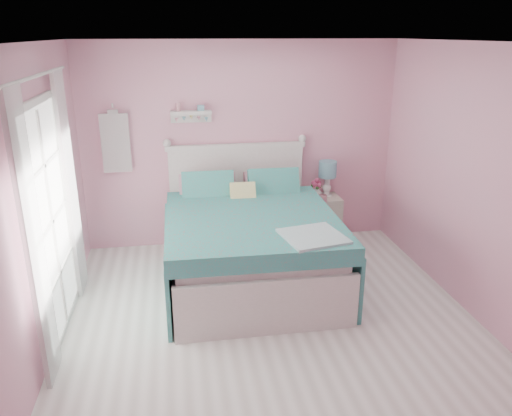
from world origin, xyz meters
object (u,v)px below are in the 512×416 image
object	(u,v)px
nightstand	(322,219)
teacup	(323,198)
bed	(249,244)
vase	(316,191)
table_lamp	(327,172)

from	to	relation	value
nightstand	teacup	size ratio (longest dim) A/B	5.76
bed	vase	xyz separation A→B (m)	(1.04, 0.97, 0.26)
bed	nightstand	world-z (taller)	bed
nightstand	teacup	distance (m)	0.40
bed	teacup	world-z (taller)	bed
teacup	nightstand	bearing A→B (deg)	71.42
vase	teacup	xyz separation A→B (m)	(0.02, -0.22, -0.03)
table_lamp	nightstand	bearing A→B (deg)	-139.07
vase	table_lamp	bearing A→B (deg)	1.89
table_lamp	teacup	xyz separation A→B (m)	(-0.12, -0.22, -0.28)
table_lamp	teacup	distance (m)	0.38
bed	nightstand	size ratio (longest dim) A/B	3.68
vase	teacup	bearing A→B (deg)	-83.80
nightstand	vase	bearing A→B (deg)	149.80
bed	vase	bearing A→B (deg)	43.67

